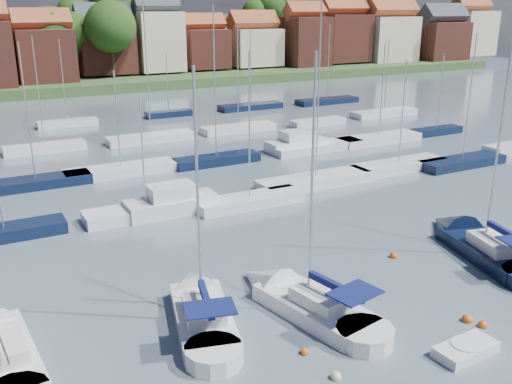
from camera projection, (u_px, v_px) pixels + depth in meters
ground at (155, 149)px, 62.66m from camera, size 260.00×260.00×0.00m
sailboat_left at (200, 309)px, 29.05m from camera, size 5.08×10.37×13.70m
sailboat_centre at (299, 300)px, 29.89m from camera, size 4.76×10.83×14.31m
sailboat_navy at (476, 244)px, 37.01m from camera, size 5.92×12.15×16.26m
tender at (466, 350)px, 25.81m from camera, size 3.12×1.59×0.66m
buoy_c at (305, 354)px, 25.93m from camera, size 0.41×0.41×0.41m
buoy_d at (482, 327)px, 28.11m from camera, size 0.46×0.46×0.46m
buoy_e at (394, 257)px, 35.83m from camera, size 0.53×0.53×0.53m
buoy_g at (467, 321)px, 28.59m from camera, size 0.55×0.55×0.55m
buoy_h at (336, 379)px, 24.20m from camera, size 0.47×0.47×0.47m
marina_field at (187, 153)px, 59.31m from camera, size 79.62×41.41×15.93m
far_shore_town at (42, 50)px, 139.90m from camera, size 212.46×90.00×22.27m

